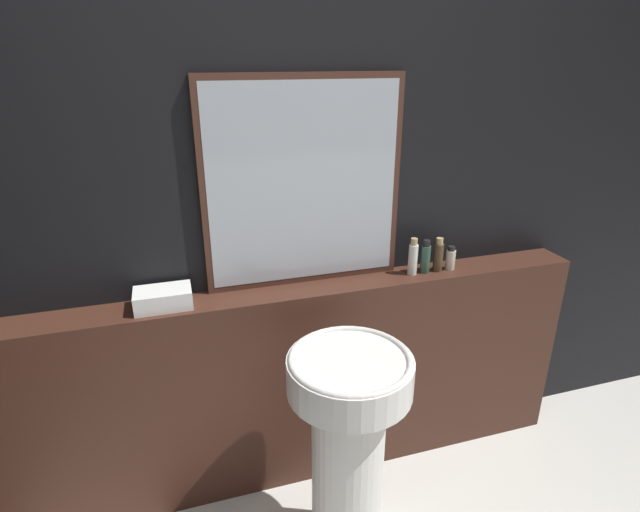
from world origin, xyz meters
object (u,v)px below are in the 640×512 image
Objects in this scene: lotion_bottle at (438,256)px; body_wash_bottle at (450,259)px; towel_stack at (163,298)px; conditioner_bottle at (426,258)px; mirror at (304,185)px; shampoo_bottle at (413,258)px; pedestal_sink at (348,439)px.

lotion_bottle is 0.07m from body_wash_bottle.
conditioner_bottle is (1.11, 0.00, 0.03)m from towel_stack.
lotion_bottle is (0.59, -0.07, -0.35)m from mirror.
conditioner_bottle is at bearing -7.64° from mirror.
conditioner_bottle is (0.53, -0.07, -0.35)m from mirror.
lotion_bottle is at bearing 0.00° from shampoo_bottle.
lotion_bottle is (1.18, 0.00, 0.03)m from towel_stack.
shampoo_bottle is at bearing 180.00° from conditioner_bottle.
towel_stack is at bearing 180.00° from shampoo_bottle.
towel_stack is at bearing 180.00° from lotion_bottle.
lotion_bottle is 1.43× the size of body_wash_bottle.
towel_stack is 1.24m from body_wash_bottle.
shampoo_bottle is 0.19m from body_wash_bottle.
body_wash_bottle is at bearing -0.00° from conditioner_bottle.
mirror is 5.43× the size of lotion_bottle.
lotion_bottle is at bearing -6.84° from mirror.
shampoo_bottle is 0.06m from conditioner_bottle.
towel_stack is at bearing -173.04° from mirror.
shampoo_bottle is 1.10× the size of conditioner_bottle.
pedestal_sink is 0.88m from lotion_bottle.
shampoo_bottle is at bearing 0.00° from towel_stack.
shampoo_bottle reaches higher than lotion_bottle.
mirror reaches higher than lotion_bottle.
mirror is 5.04× the size of shampoo_bottle.
mirror is 0.69m from lotion_bottle.
body_wash_bottle is (0.06, -0.00, -0.02)m from lotion_bottle.
pedestal_sink is at bearing -142.34° from lotion_bottle.
towel_stack is 1.05m from shampoo_bottle.
shampoo_bottle is at bearing -8.63° from mirror.
mirror is (-0.02, 0.52, 0.84)m from pedestal_sink.
body_wash_bottle is at bearing -0.00° from towel_stack.
shampoo_bottle is at bearing 44.56° from pedestal_sink.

